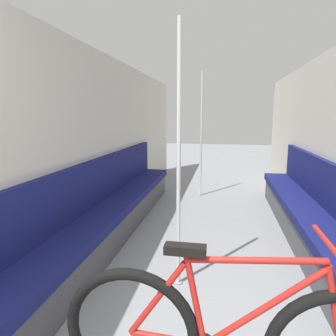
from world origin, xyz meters
name	(u,v)px	position (x,y,z in m)	size (l,w,h in m)	color
wall_left	(91,145)	(-1.39, 2.92, 1.12)	(0.10, 9.04, 2.23)	beige
bench_seat_row_left	(113,211)	(-1.15, 2.93, 0.31)	(0.44, 4.37, 0.96)	#4C4C51
bench_seat_row_right	(314,223)	(1.15, 2.93, 0.31)	(0.44, 4.37, 0.96)	#4C4C51
grab_pole_near	(179,163)	(-0.21, 2.01, 1.08)	(0.08, 0.08, 2.21)	gray
grab_pole_far	(201,137)	(-0.24, 5.00, 1.08)	(0.08, 0.08, 2.21)	gray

